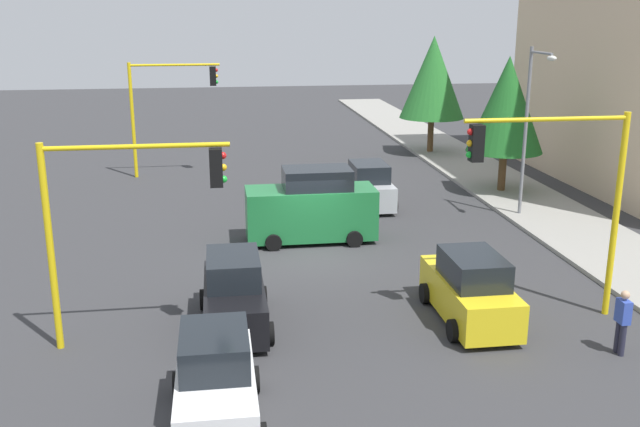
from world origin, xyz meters
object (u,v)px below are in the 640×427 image
delivery_van_green (312,208)px  car_silver (368,186)px  tree_roadside_far (433,77)px  traffic_signal_far_right (167,97)px  car_black (234,294)px  car_yellow (470,290)px  tree_roadside_mid (507,105)px  traffic_signal_near_left (559,176)px  street_lamp_curbside (531,115)px  pedestrian_crossing (622,320)px  car_white (216,383)px  traffic_signal_near_right (124,203)px

delivery_van_green → car_silver: size_ratio=1.17×
tree_roadside_far → traffic_signal_far_right: bearing=-75.3°
delivery_van_green → traffic_signal_far_right: bearing=-154.1°
traffic_signal_far_right → car_silver: traffic_signal_far_right is taller
delivery_van_green → car_black: bearing=-23.3°
traffic_signal_far_right → car_yellow: size_ratio=1.40×
car_yellow → car_silver: (-12.45, -0.25, 0.00)m
traffic_signal_far_right → tree_roadside_mid: bearing=69.1°
traffic_signal_near_left → street_lamp_curbside: 10.23m
car_black → pedestrian_crossing: bearing=71.7°
street_lamp_curbside → tree_roadside_mid: street_lamp_curbside is taller
traffic_signal_near_left → car_silver: 13.23m
pedestrian_crossing → car_silver: bearing=-167.6°
tree_roadside_mid → pedestrian_crossing: 17.08m
car_white → pedestrian_crossing: (-1.68, 10.07, 0.01)m
car_yellow → pedestrian_crossing: (2.55, 3.05, 0.01)m
tree_roadside_far → car_silver: size_ratio=1.70×
delivery_van_green → pedestrian_crossing: size_ratio=2.82×
traffic_signal_far_right → car_white: bearing=5.2°
car_black → car_silver: bearing=152.2°
traffic_signal_far_right → car_silver: (7.40, 8.97, -3.25)m
traffic_signal_far_right → car_black: traffic_signal_far_right is taller
car_black → street_lamp_curbside: bearing=126.0°
car_yellow → street_lamp_curbside: bearing=148.8°
traffic_signal_near_left → pedestrian_crossing: size_ratio=3.40×
car_yellow → traffic_signal_far_right: bearing=-155.1°
tree_roadside_mid → pedestrian_crossing: tree_roadside_mid is taller
traffic_signal_near_left → tree_roadside_mid: 14.64m
delivery_van_green → pedestrian_crossing: 12.23m
car_yellow → tree_roadside_far: bearing=165.8°
street_lamp_curbside → delivery_van_green: 9.73m
delivery_van_green → car_yellow: (7.85, 3.38, -0.39)m
car_white → tree_roadside_far: bearing=155.1°
traffic_signal_near_right → street_lamp_curbside: (-9.61, 14.84, 0.56)m
delivery_van_green → traffic_signal_near_left: bearing=35.0°
traffic_signal_far_right → pedestrian_crossing: traffic_signal_far_right is taller
car_white → pedestrian_crossing: bearing=99.5°
car_black → pedestrian_crossing: size_ratio=2.41×
tree_roadside_far → tree_roadside_mid: bearing=2.9°
car_white → car_silver: 18.00m
car_white → street_lamp_curbside: bearing=137.1°
traffic_signal_near_left → tree_roadside_mid: (-14.00, 4.29, 0.11)m
traffic_signal_near_left → car_white: (4.08, -9.25, -3.19)m
car_yellow → car_black: same height
street_lamp_curbside → car_white: bearing=-42.9°
traffic_signal_near_left → car_silver: bearing=-168.9°
traffic_signal_near_right → traffic_signal_near_left: traffic_signal_near_left is taller
delivery_van_green → street_lamp_curbside: bearing=100.0°
tree_roadside_far → car_silver: bearing=-28.8°
traffic_signal_near_right → tree_roadside_far: bearing=147.8°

